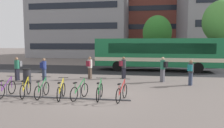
# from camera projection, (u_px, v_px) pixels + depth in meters

# --- Properties ---
(ground) EXTENTS (200.00, 200.00, 0.00)m
(ground) POSITION_uv_depth(u_px,v_px,m) (97.00, 97.00, 10.92)
(ground) COLOR #6B605B
(bus_lane_asphalt) EXTENTS (80.00, 7.20, 0.01)m
(bus_lane_asphalt) POSITION_uv_depth(u_px,v_px,m) (122.00, 70.00, 21.95)
(bus_lane_asphalt) COLOR #232326
(bus_lane_asphalt) RESTS_ON ground
(city_bus) EXTENTS (12.10, 2.97, 3.20)m
(city_bus) POSITION_uv_depth(u_px,v_px,m) (156.00, 53.00, 21.25)
(city_bus) COLOR #196B3D
(city_bus) RESTS_ON ground
(bike_rack) EXTENTS (6.93, 0.17, 0.70)m
(bike_rack) POSITION_uv_depth(u_px,v_px,m) (61.00, 97.00, 10.64)
(bike_rack) COLOR #47474C
(bike_rack) RESTS_ON ground
(parked_bicycle_purple_0) EXTENTS (0.52, 1.72, 0.99)m
(parked_bicycle_purple_0) POSITION_uv_depth(u_px,v_px,m) (7.00, 89.00, 11.05)
(parked_bicycle_purple_0) COLOR black
(parked_bicycle_purple_0) RESTS_ON ground
(parked_bicycle_yellow_1) EXTENTS (0.59, 1.69, 0.99)m
(parked_bicycle_yellow_1) POSITION_uv_depth(u_px,v_px,m) (26.00, 89.00, 11.00)
(parked_bicycle_yellow_1) COLOR black
(parked_bicycle_yellow_1) RESTS_ON ground
(parked_bicycle_green_2) EXTENTS (0.52, 1.72, 0.99)m
(parked_bicycle_green_2) POSITION_uv_depth(u_px,v_px,m) (42.00, 90.00, 10.81)
(parked_bicycle_green_2) COLOR black
(parked_bicycle_green_2) RESTS_ON ground
(parked_bicycle_yellow_3) EXTENTS (0.52, 1.71, 0.99)m
(parked_bicycle_yellow_3) POSITION_uv_depth(u_px,v_px,m) (61.00, 91.00, 10.52)
(parked_bicycle_yellow_3) COLOR black
(parked_bicycle_yellow_3) RESTS_ON ground
(parked_bicycle_green_4) EXTENTS (0.57, 1.69, 0.99)m
(parked_bicycle_green_4) POSITION_uv_depth(u_px,v_px,m) (80.00, 91.00, 10.49)
(parked_bicycle_green_4) COLOR black
(parked_bicycle_green_4) RESTS_ON ground
(parked_bicycle_green_5) EXTENTS (0.52, 1.72, 0.99)m
(parked_bicycle_green_5) POSITION_uv_depth(u_px,v_px,m) (100.00, 92.00, 10.43)
(parked_bicycle_green_5) COLOR black
(parked_bicycle_green_5) RESTS_ON ground
(parked_bicycle_red_6) EXTENTS (0.54, 1.70, 0.99)m
(parked_bicycle_red_6) POSITION_uv_depth(u_px,v_px,m) (122.00, 93.00, 10.19)
(parked_bicycle_red_6) COLOR black
(parked_bicycle_red_6) RESTS_ON ground
(commuter_black_pack_0) EXTENTS (0.60, 0.57, 1.77)m
(commuter_black_pack_0) POSITION_uv_depth(u_px,v_px,m) (163.00, 68.00, 15.08)
(commuter_black_pack_0) COLOR #565660
(commuter_black_pack_0) RESTS_ON ground
(commuter_maroon_pack_1) EXTENTS (0.43, 0.58, 1.71)m
(commuter_maroon_pack_1) POSITION_uv_depth(u_px,v_px,m) (90.00, 66.00, 16.37)
(commuter_maroon_pack_1) COLOR #47382D
(commuter_maroon_pack_1) RESTS_ON ground
(commuter_teal_pack_2) EXTENTS (0.50, 0.60, 1.66)m
(commuter_teal_pack_2) POSITION_uv_depth(u_px,v_px,m) (191.00, 71.00, 13.85)
(commuter_teal_pack_2) COLOR #2D3851
(commuter_teal_pack_2) RESTS_ON ground
(commuter_maroon_pack_3) EXTENTS (0.60, 0.56, 1.70)m
(commuter_maroon_pack_3) POSITION_uv_depth(u_px,v_px,m) (123.00, 66.00, 16.69)
(commuter_maroon_pack_3) COLOR black
(commuter_maroon_pack_3) RESTS_ON ground
(commuter_grey_pack_4) EXTENTS (0.49, 0.60, 1.72)m
(commuter_grey_pack_4) POSITION_uv_depth(u_px,v_px,m) (17.00, 67.00, 15.71)
(commuter_grey_pack_4) COLOR black
(commuter_grey_pack_4) RESTS_ON ground
(commuter_navy_pack_5) EXTENTS (0.35, 0.53, 1.65)m
(commuter_navy_pack_5) POSITION_uv_depth(u_px,v_px,m) (44.00, 68.00, 15.74)
(commuter_navy_pack_5) COLOR #2D3851
(commuter_navy_pack_5) RESTS_ON ground
(trash_bin) EXTENTS (0.55, 0.55, 1.03)m
(trash_bin) POSITION_uv_depth(u_px,v_px,m) (27.00, 76.00, 14.52)
(trash_bin) COLOR #232328
(trash_bin) RESTS_ON ground
(street_tree_0) EXTENTS (4.00, 4.00, 7.38)m
(street_tree_0) POSITION_uv_depth(u_px,v_px,m) (222.00, 22.00, 22.99)
(street_tree_0) COLOR brown
(street_tree_0) RESTS_ON ground
(street_tree_1) EXTENTS (3.59, 3.59, 6.20)m
(street_tree_1) POSITION_uv_depth(u_px,v_px,m) (157.00, 33.00, 26.66)
(street_tree_1) COLOR brown
(street_tree_1) RESTS_ON ground
(building_left_wing) EXTENTS (18.75, 13.00, 18.18)m
(building_left_wing) POSITION_uv_depth(u_px,v_px,m) (82.00, 13.00, 44.39)
(building_left_wing) COLOR gray
(building_left_wing) RESTS_ON ground
(building_centre_block) EXTENTS (18.63, 13.42, 15.93)m
(building_centre_block) POSITION_uv_depth(u_px,v_px,m) (147.00, 22.00, 53.06)
(building_centre_block) COLOR brown
(building_centre_block) RESTS_ON ground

